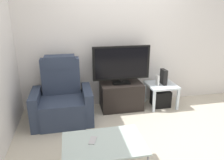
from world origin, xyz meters
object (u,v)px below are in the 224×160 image
at_px(book_upright, 157,80).
at_px(cell_phone, 93,140).
at_px(game_console, 164,77).
at_px(coffee_table, 104,145).
at_px(recliner_armchair, 62,99).
at_px(tv_stand, 121,96).
at_px(subwoofer_box, 160,98).
at_px(side_table, 161,88).
at_px(television, 121,64).

bearing_deg(book_upright, cell_phone, -132.95).
relative_size(game_console, coffee_table, 0.32).
xyz_separation_m(recliner_armchair, coffee_table, (0.47, -1.43, 0.03)).
relative_size(tv_stand, subwoofer_box, 2.43).
bearing_deg(cell_phone, game_console, 64.82).
bearing_deg(recliner_armchair, game_console, 16.78).
height_order(side_table, book_upright, book_upright).
bearing_deg(coffee_table, television, 69.61).
relative_size(book_upright, coffee_table, 0.21).
distance_m(television, game_console, 0.87).
distance_m(recliner_armchair, cell_phone, 1.42).
xyz_separation_m(book_upright, game_console, (0.14, 0.03, 0.05)).
distance_m(book_upright, coffee_table, 2.06).
distance_m(book_upright, cell_phone, 2.09).
distance_m(tv_stand, side_table, 0.80).
relative_size(tv_stand, television, 0.73).
distance_m(tv_stand, coffee_table, 1.77).
xyz_separation_m(game_console, coffee_table, (-1.44, -1.61, -0.19)).
bearing_deg(subwoofer_box, side_table, -90.00).
height_order(game_console, coffee_table, game_console).
distance_m(game_console, cell_phone, 2.21).
distance_m(subwoofer_box, game_console, 0.43).
xyz_separation_m(tv_stand, coffee_table, (-0.62, -1.65, 0.15)).
xyz_separation_m(television, book_upright, (0.69, -0.08, -0.33)).
distance_m(television, recliner_armchair, 1.22).
xyz_separation_m(side_table, subwoofer_box, (0.00, 0.00, -0.22)).
relative_size(television, book_upright, 5.74).
bearing_deg(side_table, tv_stand, 176.76).
distance_m(game_console, coffee_table, 2.17).
distance_m(recliner_armchair, book_upright, 1.79).
distance_m(television, side_table, 0.93).
bearing_deg(subwoofer_box, coffee_table, -131.29).
height_order(tv_stand, recliner_armchair, recliner_armchair).
bearing_deg(game_console, subwoofer_box, -164.05).
xyz_separation_m(tv_stand, subwoofer_box, (0.79, -0.04, -0.09)).
bearing_deg(coffee_table, tv_stand, 69.40).
relative_size(subwoofer_box, cell_phone, 2.13).
xyz_separation_m(side_table, coffee_table, (-1.41, -1.60, 0.03)).
bearing_deg(tv_stand, game_console, -2.41).
bearing_deg(subwoofer_box, game_console, 15.95).
bearing_deg(subwoofer_box, book_upright, -168.69).
bearing_deg(tv_stand, coffee_table, -110.60).
bearing_deg(book_upright, side_table, 11.31).
height_order(television, game_console, television).
bearing_deg(television, cell_phone, -114.46).
bearing_deg(recliner_armchair, cell_phone, -64.18).
relative_size(television, cell_phone, 7.07).
distance_m(recliner_armchair, coffee_table, 1.51).
height_order(television, side_table, television).
height_order(tv_stand, coffee_table, tv_stand).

